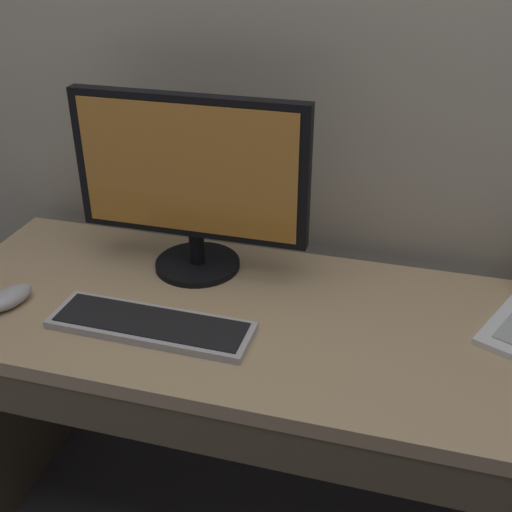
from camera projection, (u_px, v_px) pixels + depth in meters
desk at (309, 391)px, 1.38m from camera, size 1.68×0.58×0.73m
external_monitor at (191, 178)px, 1.39m from camera, size 0.53×0.20×0.42m
wired_keyboard at (151, 325)px, 1.29m from camera, size 0.42×0.13×0.02m
computer_mouse at (10, 297)px, 1.37m from camera, size 0.08×0.12×0.04m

